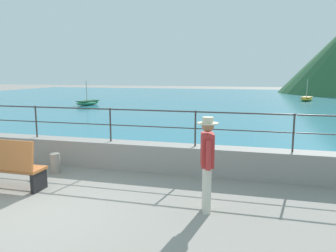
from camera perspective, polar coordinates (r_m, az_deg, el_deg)
ground_plane at (r=6.36m, az=-22.52°, el=-14.60°), size 120.00×120.00×0.00m
promenade_wall at (r=8.85m, az=-10.08°, el=-4.91°), size 20.00×0.56×0.70m
railing at (r=8.66m, az=-10.26°, el=1.42°), size 18.44×0.04×0.90m
lake_water at (r=30.73m, az=7.91°, el=4.59°), size 64.00×44.32×0.06m
bench_main at (r=7.85m, az=-27.24°, el=-6.08°), size 1.70×0.56×1.13m
person_walking at (r=5.81m, az=6.98°, el=-5.97°), size 0.38×0.56×1.75m
bollard at (r=8.68m, az=-19.45°, el=-6.27°), size 0.24×0.24×0.50m
boat_1 at (r=32.05m, az=23.46°, el=4.52°), size 1.64×2.47×1.92m
boat_2 at (r=26.05m, az=-14.08°, el=4.08°), size 1.48×2.46×1.92m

